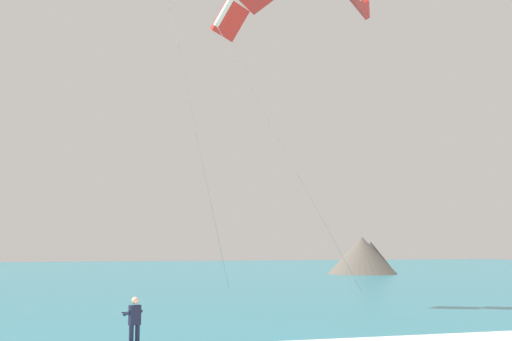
% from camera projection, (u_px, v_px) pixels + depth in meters
% --- Properties ---
extents(sea, '(200.00, 120.00, 0.20)m').
position_uv_depth(sea, '(79.00, 274.00, 73.96)').
color(sea, teal).
rests_on(sea, ground).
extents(kitesurfer, '(0.62, 0.61, 1.69)m').
position_uv_depth(kitesurfer, '(134.00, 322.00, 19.48)').
color(kitesurfer, '#191E38').
rests_on(kitesurfer, ground).
extents(headland_right, '(8.84, 8.39, 4.38)m').
position_uv_depth(headland_right, '(364.00, 257.00, 72.39)').
color(headland_right, '#665B51').
rests_on(headland_right, ground).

